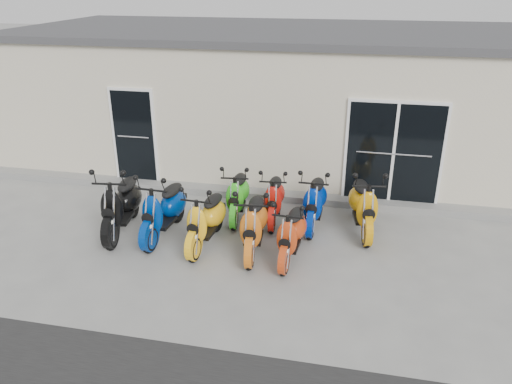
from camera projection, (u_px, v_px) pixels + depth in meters
ground at (249, 241)px, 9.41m from camera, size 80.00×80.00×0.00m
building at (291, 97)px, 13.44m from camera, size 14.00×6.00×3.20m
roof_cap at (293, 31)px, 12.77m from camera, size 14.20×6.20×0.16m
front_step at (269, 195)px, 11.19m from camera, size 14.00×0.40×0.15m
door_left at (134, 134)px, 11.46m from camera, size 1.07×0.08×2.22m
door_right at (394, 150)px, 10.36m from camera, size 2.02×0.08×2.22m
scooter_front_black at (120, 197)px, 9.46m from camera, size 0.98×2.08×1.48m
scooter_front_blue at (163, 202)px, 9.33m from camera, size 0.80×1.93×1.40m
scooter_front_orange_a at (206, 213)px, 9.02m from camera, size 0.77×1.82×1.32m
scooter_front_orange_b at (254, 217)px, 8.82m from camera, size 0.84×1.89×1.35m
scooter_front_red at (292, 227)px, 8.60m from camera, size 0.70×1.70×1.23m
scooter_back_green at (238, 189)px, 10.10m from camera, size 0.80×1.75×1.25m
scooter_back_red at (274, 192)px, 9.98m from camera, size 0.76×1.70×1.22m
scooter_back_blue at (315, 195)px, 9.76m from camera, size 0.67×1.78×1.31m
scooter_back_yellow at (364, 198)px, 9.52m from camera, size 0.97×1.96×1.39m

